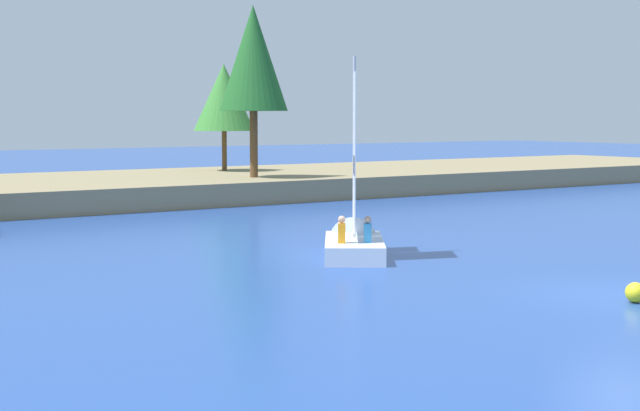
{
  "coord_description": "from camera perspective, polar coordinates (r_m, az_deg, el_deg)",
  "views": [
    {
      "loc": [
        -17.26,
        -13.35,
        3.87
      ],
      "look_at": [
        -0.66,
        10.63,
        1.2
      ],
      "focal_mm": 54.58,
      "sensor_mm": 36.0,
      "label": 1
    }
  ],
  "objects": [
    {
      "name": "shore_bank",
      "position": [
        46.17,
        -12.64,
        0.93
      ],
      "size": [
        80.0,
        12.92,
        1.02
      ],
      "primitive_type": "cube",
      "color": "#897A56",
      "rests_on": "ground"
    },
    {
      "name": "sailboat",
      "position": [
        27.57,
        1.98,
        -2.0
      ],
      "size": [
        3.73,
        4.38,
        6.0
      ],
      "rotation": [
        0.0,
        0.0,
        0.95
      ],
      "color": "silver",
      "rests_on": "ground"
    },
    {
      "name": "ground_plane",
      "position": [
        22.16,
        17.39,
        -5.07
      ],
      "size": [
        200.0,
        200.0,
        0.0
      ],
      "primitive_type": "plane",
      "color": "#234793"
    },
    {
      "name": "shoreline_tree_right",
      "position": [
        51.73,
        -5.66,
        6.32
      ],
      "size": [
        3.24,
        3.24,
        5.63
      ],
      "color": "brown",
      "rests_on": "shore_bank"
    },
    {
      "name": "shoreline_tree_midright",
      "position": [
        45.98,
        -3.94,
        8.59
      ],
      "size": [
        3.22,
        3.22,
        8.05
      ],
      "color": "brown",
      "rests_on": "shore_bank"
    },
    {
      "name": "channel_buoy",
      "position": [
        21.37,
        18.01,
        -4.88
      ],
      "size": [
        0.43,
        0.43,
        0.43
      ],
      "primitive_type": "sphere",
      "color": "yellow",
      "rests_on": "ground"
    }
  ]
}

